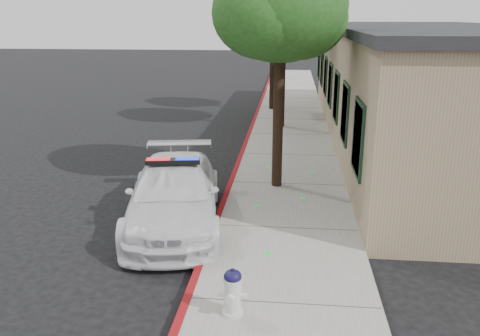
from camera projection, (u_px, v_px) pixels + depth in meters
name	position (u px, v px, depth m)	size (l,w,h in m)	color
ground	(212.00, 231.00, 11.08)	(120.00, 120.00, 0.00)	black
sidewalk	(286.00, 186.00, 13.76)	(3.20, 60.00, 0.15)	gray
red_curb	(231.00, 184.00, 13.91)	(0.14, 60.00, 0.16)	maroon
clapboard_building	(429.00, 85.00, 18.37)	(7.30, 20.89, 4.24)	tan
police_car	(174.00, 194.00, 11.25)	(2.76, 5.18, 1.55)	white
fire_hydrant	(233.00, 292.00, 7.61)	(0.44, 0.38, 0.77)	silver
street_tree_near	(281.00, 10.00, 12.28)	(3.37, 3.34, 6.09)	black
street_tree_mid	(284.00, 8.00, 19.50)	(3.30, 3.34, 6.23)	black
street_tree_far	(274.00, 21.00, 23.56)	(3.02, 2.99, 5.54)	black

